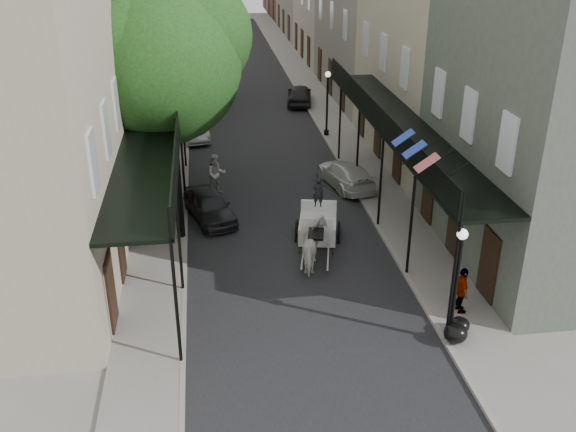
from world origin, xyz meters
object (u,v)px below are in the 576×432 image
object	(u,v)px
tree_far	(177,21)
horse	(316,246)
lamppost_right_far	(327,103)
tree_near	(170,55)
pedestrian_sidewalk_left	(153,144)
pedestrian_sidewalk_right	(462,290)
carriage	(318,209)
car_right_far	(299,94)
car_left_mid	(193,128)
car_right_near	(346,174)
lamppost_left	(178,192)
car_left_near	(210,206)
pedestrian_walking	(216,174)
car_left_far	(207,88)
lamppost_right_near	(456,284)

from	to	relation	value
tree_far	horse	distance (m)	22.28
lamppost_right_far	horse	size ratio (longest dim) A/B	1.83
tree_near	pedestrian_sidewalk_left	world-z (taller)	tree_near
tree_far	pedestrian_sidewalk_right	world-z (taller)	tree_far
carriage	car_right_far	world-z (taller)	carriage
horse	tree_near	bearing A→B (deg)	-42.53
tree_far	car_left_mid	bearing A→B (deg)	-83.25
car_right_near	lamppost_right_far	bearing A→B (deg)	-105.91
lamppost_left	carriage	bearing A→B (deg)	-3.37
tree_far	pedestrian_sidewalk_right	distance (m)	26.94
pedestrian_sidewalk_right	car_left_near	bearing A→B (deg)	46.89
lamppost_left	pedestrian_sidewalk_left	bearing A→B (deg)	99.51
car_left_near	pedestrian_walking	bearing A→B (deg)	64.99
pedestrian_walking	pedestrian_sidewalk_right	xyz separation A→B (m)	(7.47, -11.12, -0.04)
tree_near	pedestrian_sidewalk_left	xyz separation A→B (m)	(-1.49, 5.32, -5.62)
pedestrian_walking	car_left_mid	world-z (taller)	pedestrian_walking
horse	lamppost_right_far	bearing A→B (deg)	-90.14
horse	car_right_near	size ratio (longest dim) A/B	0.49
lamppost_right_far	car_left_far	bearing A→B (deg)	123.86
lamppost_right_near	car_left_mid	size ratio (longest dim) A/B	0.97
tree_near	pedestrian_walking	xyz separation A→B (m)	(1.67, 0.27, -5.53)
car_left_far	car_right_near	bearing A→B (deg)	-60.14
lamppost_left	carriage	world-z (taller)	lamppost_left
pedestrian_walking	lamppost_right_near	bearing A→B (deg)	-73.54
car_left_near	car_left_far	size ratio (longest dim) A/B	0.82
lamppost_right_far	pedestrian_walking	world-z (taller)	lamppost_right_far
lamppost_left	pedestrian_sidewalk_right	xyz separation A→B (m)	(9.04, -6.67, -1.13)
car_right_near	car_right_far	size ratio (longest dim) A/B	1.04
tree_far	lamppost_left	size ratio (longest dim) A/B	2.32
tree_near	car_left_far	bearing A→B (deg)	84.87
tree_far	car_left_far	size ratio (longest dim) A/B	1.91
car_right_far	pedestrian_walking	bearing A→B (deg)	76.57
tree_near	car_left_mid	bearing A→B (deg)	86.00
carriage	tree_far	bearing A→B (deg)	119.16
lamppost_left	pedestrian_walking	distance (m)	4.85
lamppost_right_near	car_right_near	xyz separation A→B (m)	(-0.50, 12.50, -1.45)
pedestrian_sidewalk_left	horse	bearing A→B (deg)	111.52
lamppost_right_near	pedestrian_sidewalk_left	bearing A→B (deg)	119.23
lamppost_left	tree_near	bearing A→B (deg)	91.34
pedestrian_walking	car_right_far	distance (m)	15.99
carriage	car_right_far	bearing A→B (deg)	95.77
car_left_far	tree_far	bearing A→B (deg)	-103.03
lamppost_right_far	car_right_near	bearing A→B (deg)	-93.81
car_left_mid	pedestrian_sidewalk_right	bearing A→B (deg)	-76.32
lamppost_left	car_left_mid	distance (m)	12.82
pedestrian_sidewalk_right	car_left_far	xyz separation A→B (m)	(-7.54, 28.65, -0.29)
lamppost_right_far	tree_near	bearing A→B (deg)	-136.69
lamppost_right_far	pedestrian_walking	xyz separation A→B (m)	(-6.63, -7.55, -1.10)
car_right_far	car_left_far	bearing A→B (deg)	-14.94
lamppost_right_far	pedestrian_sidewalk_right	bearing A→B (deg)	-87.42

